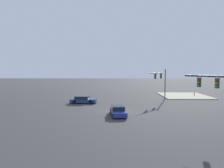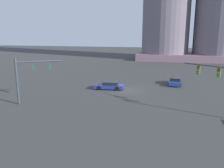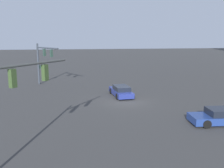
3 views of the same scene
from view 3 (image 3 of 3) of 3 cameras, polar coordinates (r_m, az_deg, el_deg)
ground_plane at (r=25.72m, az=2.96°, el=-3.99°), size 219.14×219.14×0.00m
traffic_signal_near_corner at (r=34.67m, az=-15.73°, el=5.85°), size 5.05×3.24×5.67m
traffic_signal_opposite_side at (r=13.39m, az=-22.07°, el=-1.03°), size 4.86×3.78×5.80m
sedan_car_approaching at (r=27.76m, az=2.09°, el=-1.65°), size 4.61×2.12×1.21m
sedan_car_waiting_far at (r=20.79m, az=23.69°, el=-6.90°), size 2.19×4.54×1.21m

